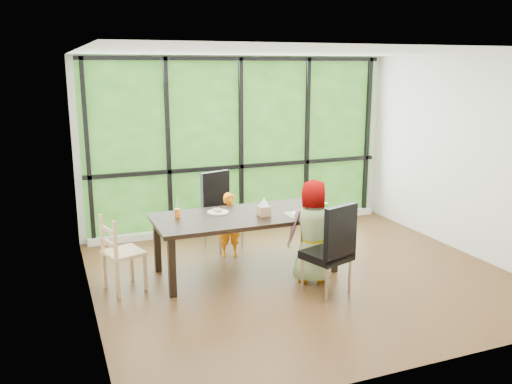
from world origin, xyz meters
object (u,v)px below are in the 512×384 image
(chair_interior_leather, at_px, (327,249))
(tissue_box, at_px, (264,211))
(child_older, at_px, (315,231))
(white_mug, at_px, (318,203))
(green_cup, at_px, (325,208))
(chair_end_beech, at_px, (124,253))
(orange_cup, at_px, (177,213))
(plate_far, at_px, (218,212))
(child_toddler, at_px, (230,225))
(dining_table, at_px, (246,243))
(plate_near, at_px, (301,214))
(chair_window_leather, at_px, (223,211))

(chair_interior_leather, distance_m, tissue_box, 0.98)
(child_older, relative_size, white_mug, 14.63)
(white_mug, bearing_deg, green_cup, -104.81)
(chair_end_beech, distance_m, orange_cup, 0.80)
(plate_far, distance_m, white_mug, 1.34)
(chair_interior_leather, height_order, child_toddler, chair_interior_leather)
(dining_table, bearing_deg, plate_far, 146.04)
(dining_table, xyz_separation_m, plate_far, (-0.30, 0.20, 0.38))
(chair_interior_leather, relative_size, chair_end_beech, 1.20)
(chair_end_beech, xyz_separation_m, child_older, (2.17, -0.57, 0.18))
(child_older, xyz_separation_m, tissue_box, (-0.48, 0.45, 0.18))
(dining_table, xyz_separation_m, child_older, (0.67, -0.57, 0.25))
(dining_table, distance_m, plate_far, 0.53)
(plate_near, distance_m, orange_cup, 1.53)
(dining_table, xyz_separation_m, orange_cup, (-0.81, 0.19, 0.43))
(chair_window_leather, bearing_deg, child_toddler, -111.65)
(child_older, bearing_deg, chair_end_beech, 9.11)
(child_toddler, xyz_separation_m, child_older, (0.67, -1.19, 0.18))
(tissue_box, bearing_deg, green_cup, -13.18)
(dining_table, distance_m, child_older, 0.92)
(chair_window_leather, height_order, green_cup, chair_window_leather)
(chair_interior_leather, height_order, child_older, child_older)
(chair_end_beech, relative_size, plate_far, 3.35)
(white_mug, relative_size, tissue_box, 0.61)
(dining_table, distance_m, chair_end_beech, 1.50)
(child_older, xyz_separation_m, white_mug, (0.36, 0.61, 0.17))
(tissue_box, bearing_deg, chair_end_beech, 175.81)
(child_toddler, bearing_deg, tissue_box, -65.38)
(plate_near, height_order, tissue_box, tissue_box)
(child_older, relative_size, plate_far, 4.65)
(chair_window_leather, distance_m, plate_far, 0.88)
(dining_table, distance_m, orange_cup, 0.94)
(dining_table, height_order, child_toddler, child_toddler)
(chair_end_beech, xyz_separation_m, green_cup, (2.45, -0.30, 0.37))
(orange_cup, relative_size, white_mug, 1.24)
(chair_end_beech, xyz_separation_m, orange_cup, (0.69, 0.20, 0.35))
(green_cup, bearing_deg, child_older, -135.03)
(dining_table, xyz_separation_m, plate_near, (0.65, -0.25, 0.38))
(chair_window_leather, relative_size, white_mug, 12.64)
(chair_end_beech, height_order, child_toddler, chair_end_beech)
(plate_near, bearing_deg, chair_end_beech, 173.52)
(orange_cup, bearing_deg, white_mug, -4.77)
(plate_near, relative_size, tissue_box, 1.71)
(chair_window_leather, xyz_separation_m, plate_near, (0.62, -1.23, 0.22))
(child_toddler, distance_m, plate_near, 1.12)
(chair_interior_leather, height_order, plate_far, chair_interior_leather)
(dining_table, height_order, chair_interior_leather, chair_interior_leather)
(dining_table, bearing_deg, chair_window_leather, 88.28)
(child_toddler, relative_size, child_older, 0.71)
(child_older, distance_m, green_cup, 0.43)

